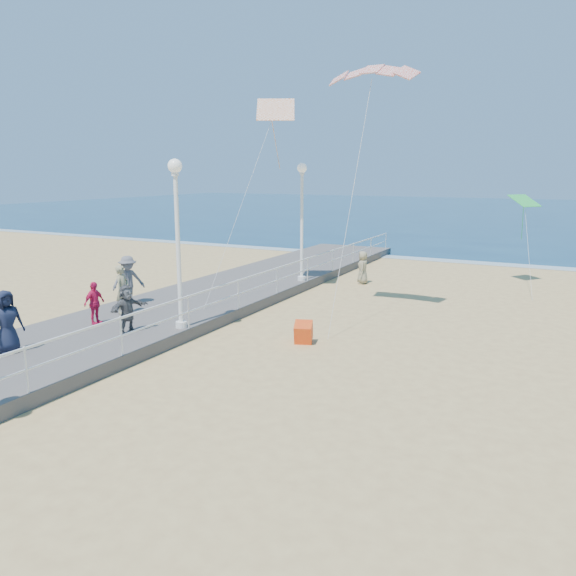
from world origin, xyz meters
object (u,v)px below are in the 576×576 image
at_px(lamp_post_mid, 177,226).
at_px(spectator_2, 128,280).
at_px(spectator_6, 122,290).
at_px(lamp_post_far, 302,210).
at_px(spectator_3, 94,303).
at_px(box_kite, 303,334).
at_px(spectator_4, 7,322).
at_px(spectator_5, 127,309).
at_px(beach_walker_c, 363,268).

height_order(lamp_post_mid, spectator_2, lamp_post_mid).
bearing_deg(spectator_6, lamp_post_far, -30.58).
xyz_separation_m(spectator_3, box_kite, (6.48, 2.33, -0.81)).
bearing_deg(spectator_4, box_kite, -36.00).
bearing_deg(spectator_2, spectator_5, -104.57).
bearing_deg(lamp_post_far, lamp_post_mid, -90.00).
bearing_deg(beach_walker_c, spectator_2, -47.34).
height_order(spectator_3, spectator_6, spectator_6).
bearing_deg(box_kite, spectator_4, -157.86).
distance_m(lamp_post_mid, spectator_2, 4.79).
xyz_separation_m(spectator_3, spectator_5, (1.64, -0.25, 0.05)).
distance_m(lamp_post_far, spectator_2, 8.49).
relative_size(lamp_post_mid, spectator_4, 3.02).
xyz_separation_m(spectator_2, box_kite, (7.50, -0.37, -1.02)).
bearing_deg(spectator_3, spectator_2, 20.25).
height_order(spectator_4, box_kite, spectator_4).
relative_size(lamp_post_mid, spectator_5, 3.51).
bearing_deg(spectator_2, spectator_6, -111.99).
distance_m(lamp_post_far, spectator_6, 9.24).
distance_m(spectator_2, spectator_5, 3.97).
distance_m(lamp_post_far, spectator_3, 10.63).
xyz_separation_m(spectator_2, spectator_4, (1.10, -5.98, -0.04)).
xyz_separation_m(lamp_post_far, beach_walker_c, (2.10, 2.49, -2.87)).
xyz_separation_m(lamp_post_far, spectator_5, (-1.14, -10.19, -2.50)).
bearing_deg(spectator_5, lamp_post_far, 1.16).
height_order(spectator_2, spectator_3, spectator_2).
distance_m(lamp_post_far, spectator_5, 10.55).
bearing_deg(lamp_post_mid, spectator_4, -122.58).
xyz_separation_m(lamp_post_mid, lamp_post_far, (0.00, 9.00, 0.00)).
bearing_deg(box_kite, spectator_5, -171.06).
bearing_deg(spectator_5, spectator_6, 53.60).
relative_size(spectator_5, spectator_6, 0.88).
bearing_deg(lamp_post_far, spectator_4, -101.51).
height_order(spectator_4, spectator_5, spectator_4).
relative_size(lamp_post_far, box_kite, 8.87).
bearing_deg(lamp_post_mid, spectator_2, 155.01).
distance_m(lamp_post_mid, spectator_3, 3.89).
height_order(lamp_post_far, box_kite, lamp_post_far).
relative_size(lamp_post_far, spectator_2, 2.88).
xyz_separation_m(spectator_2, beach_walker_c, (5.89, 9.72, -0.53)).
distance_m(spectator_2, beach_walker_c, 11.38).
bearing_deg(spectator_3, spectator_5, -98.88).
xyz_separation_m(lamp_post_mid, spectator_2, (-3.79, 1.77, -2.34)).
distance_m(spectator_5, box_kite, 5.56).
xyz_separation_m(lamp_post_mid, beach_walker_c, (2.10, 11.49, -2.87)).
bearing_deg(spectator_3, spectator_6, 7.27).
bearing_deg(box_kite, lamp_post_far, 96.88).
relative_size(lamp_post_far, spectator_4, 3.02).
distance_m(spectator_4, spectator_6, 4.80).
distance_m(spectator_3, spectator_4, 3.28).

